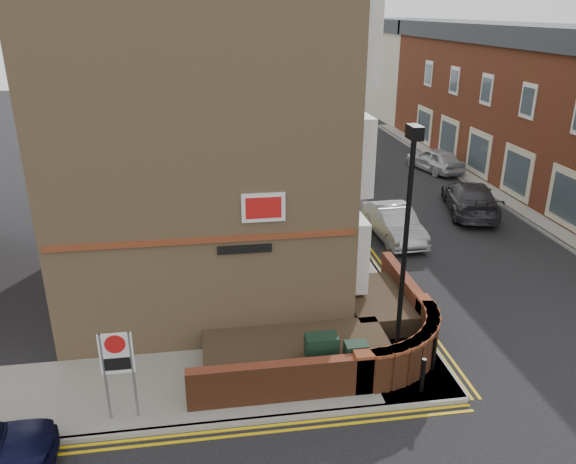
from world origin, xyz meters
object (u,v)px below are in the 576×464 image
Objects in this scene: lamppost at (404,257)px; silver_car_near at (394,223)px; zone_sign at (117,360)px; utility_cabinet_large at (321,357)px.

lamppost is 9.79m from silver_car_near.
zone_sign is 0.54× the size of silver_car_near.
lamppost reaches higher than zone_sign.
zone_sign is 13.62m from silver_car_near.
silver_car_near is (4.87, 8.84, -0.05)m from utility_cabinet_large.
zone_sign is at bearing -137.53° from silver_car_near.
zone_sign is at bearing -173.93° from lamppost.
lamppost is 5.25× the size of utility_cabinet_large.
lamppost reaches higher than utility_cabinet_large.
utility_cabinet_large is (-1.90, 0.10, -2.62)m from lamppost.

